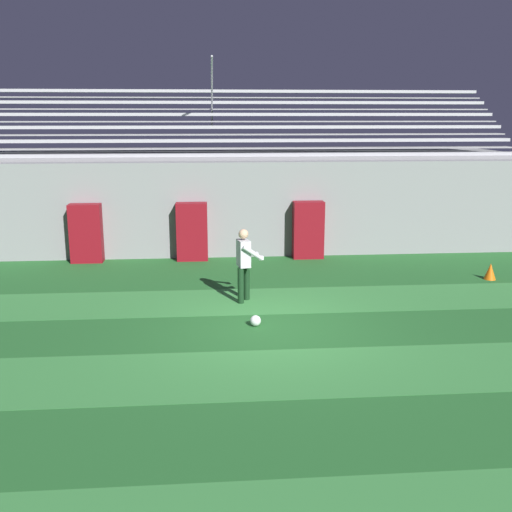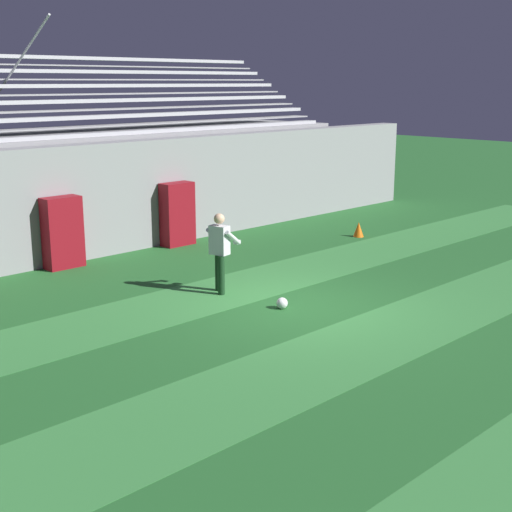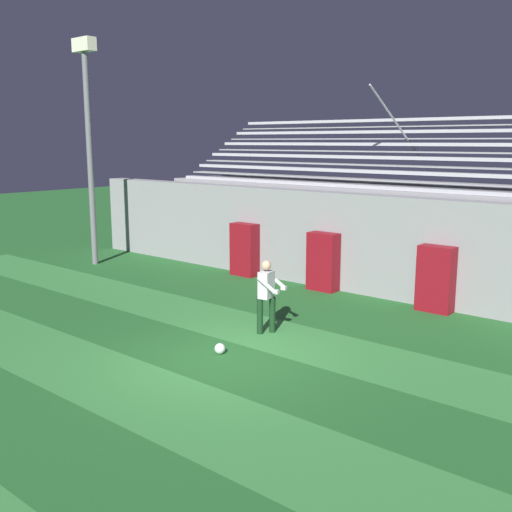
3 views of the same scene
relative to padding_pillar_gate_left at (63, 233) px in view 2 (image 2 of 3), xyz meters
name	(u,v)px [view 2 (image 2 of 3)]	position (x,y,z in m)	size (l,w,h in m)	color
ground_plane	(300,307)	(1.70, -5.95, -0.84)	(80.00, 80.00, 0.00)	#236028
turf_stripe_mid	(389,333)	(1.70, -8.03, -0.84)	(28.00, 1.96, 0.01)	#38843D
turf_stripe_far	(236,288)	(1.70, -4.11, -0.84)	(28.00, 1.96, 0.01)	#38843D
back_wall	(110,198)	(1.70, 0.55, 0.56)	(24.00, 0.60, 2.80)	gray
padding_pillar_gate_left	(63,233)	(0.00, 0.00, 0.00)	(0.89, 0.44, 1.68)	maroon
padding_pillar_gate_right	(177,214)	(3.40, 0.00, 0.00)	(0.89, 0.44, 1.68)	maroon
bleacher_stand	(56,183)	(1.70, 3.24, 0.67)	(18.00, 4.75, 5.83)	gray
goalkeeper	(220,248)	(1.26, -4.11, 0.11)	(0.60, 0.66, 1.67)	#143319
soccer_ball	(282,303)	(1.38, -5.76, -0.73)	(0.22, 0.22, 0.22)	white
traffic_cone	(359,229)	(7.69, -2.75, -0.63)	(0.30, 0.30, 0.42)	orange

